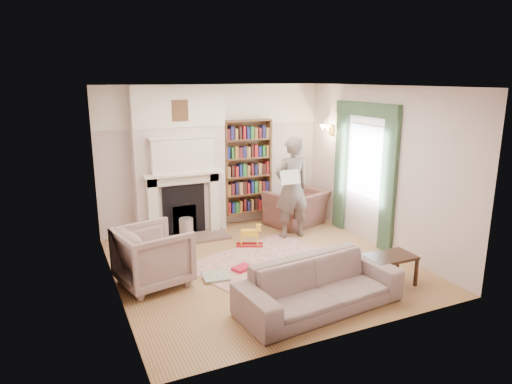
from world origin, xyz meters
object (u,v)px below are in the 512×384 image
bookcase (247,167)px  armchair_reading (296,208)px  sofa (320,285)px  man_reading (292,188)px  coffee_table (389,270)px  paraffin_heater (187,233)px  rocking_horse (250,235)px  armchair_left (153,256)px

bookcase → armchair_reading: 1.30m
sofa → man_reading: (0.99, 2.57, 0.63)m
armchair_reading → bookcase: bearing=-49.9°
man_reading → coffee_table: size_ratio=2.71×
paraffin_heater → rocking_horse: bearing=-19.6°
armchair_reading → coffee_table: (-0.14, -3.00, -0.13)m
sofa → rocking_horse: bearing=82.2°
armchair_left → coffee_table: (3.09, -1.42, -0.21)m
armchair_reading → man_reading: size_ratio=0.57×
bookcase → armchair_reading: bookcase is taller
bookcase → armchair_left: 3.26m
armchair_reading → armchair_left: (-3.24, -1.57, 0.08)m
sofa → rocking_horse: (0.07, 2.42, -0.11)m
sofa → man_reading: size_ratio=1.15×
man_reading → paraffin_heater: man_reading is taller
coffee_table → man_reading: bearing=97.8°
sofa → rocking_horse: 2.43m
armchair_reading → sofa: (-1.44, -3.17, -0.03)m
armchair_left → man_reading: 3.00m
armchair_reading → paraffin_heater: 2.44m
armchair_reading → coffee_table: size_ratio=1.55×
sofa → coffee_table: (1.29, 0.18, -0.09)m
bookcase → man_reading: bookcase is taller
rocking_horse → armchair_reading: bearing=53.4°
paraffin_heater → sofa: bearing=-70.8°
bookcase → armchair_reading: (0.86, -0.53, -0.82)m
armchair_reading → armchair_left: bearing=7.7°
armchair_left → sofa: (1.80, -1.60, -0.11)m
armchair_reading → rocking_horse: bearing=10.6°
armchair_left → man_reading: bearing=-83.4°
armchair_reading → armchair_left: 3.60m
armchair_reading → man_reading: bearing=34.9°
paraffin_heater → rocking_horse: 1.11m
bookcase → coffee_table: bearing=-78.6°
bookcase → coffee_table: 3.72m
bookcase → paraffin_heater: bookcase is taller
sofa → man_reading: 2.83m
armchair_left → rocking_horse: (1.87, 0.82, -0.22)m
armchair_reading → paraffin_heater: (-2.41, -0.38, -0.08)m
armchair_reading → paraffin_heater: bearing=-9.2°
man_reading → paraffin_heater: size_ratio=3.45×
coffee_table → paraffin_heater: 3.46m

